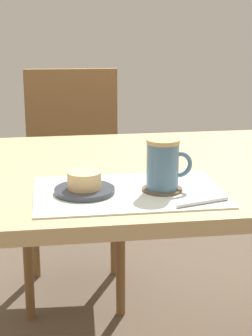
{
  "coord_description": "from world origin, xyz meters",
  "views": [
    {
      "loc": [
        -0.22,
        -1.46,
        1.18
      ],
      "look_at": [
        -0.04,
        -0.18,
        0.8
      ],
      "focal_mm": 60.0,
      "sensor_mm": 36.0,
      "label": 1
    }
  ],
  "objects_px": {
    "pastry_plate": "(85,191)",
    "coffee_mug": "(164,164)",
    "dining_table": "(130,193)",
    "pastry": "(84,180)",
    "wooden_chair": "(73,173)"
  },
  "relations": [
    {
      "from": "dining_table",
      "to": "pastry",
      "type": "distance_m",
      "value": 0.28
    },
    {
      "from": "coffee_mug",
      "to": "pastry_plate",
      "type": "bearing_deg",
      "value": 177.97
    },
    {
      "from": "coffee_mug",
      "to": "dining_table",
      "type": "bearing_deg",
      "value": 102.15
    },
    {
      "from": "wooden_chair",
      "to": "coffee_mug",
      "type": "relative_size",
      "value": 7.75
    },
    {
      "from": "dining_table",
      "to": "pastry_plate",
      "type": "bearing_deg",
      "value": -123.19
    },
    {
      "from": "dining_table",
      "to": "pastry_plate",
      "type": "relative_size",
      "value": 9.82
    },
    {
      "from": "pastry_plate",
      "to": "coffee_mug",
      "type": "height_order",
      "value": "coffee_mug"
    },
    {
      "from": "wooden_chair",
      "to": "pastry_plate",
      "type": "xyz_separation_m",
      "value": [
        -0.02,
        -0.98,
        0.25
      ]
    },
    {
      "from": "dining_table",
      "to": "pastry_plate",
      "type": "distance_m",
      "value": 0.27
    },
    {
      "from": "pastry",
      "to": "pastry_plate",
      "type": "bearing_deg",
      "value": 0.0
    },
    {
      "from": "dining_table",
      "to": "coffee_mug",
      "type": "bearing_deg",
      "value": -77.85
    },
    {
      "from": "pastry",
      "to": "wooden_chair",
      "type": "bearing_deg",
      "value": 88.91
    },
    {
      "from": "wooden_chair",
      "to": "pastry_plate",
      "type": "relative_size",
      "value": 6.53
    },
    {
      "from": "pastry_plate",
      "to": "coffee_mug",
      "type": "xyz_separation_m",
      "value": [
        0.19,
        -0.01,
        0.06
      ]
    },
    {
      "from": "dining_table",
      "to": "pastry",
      "type": "xyz_separation_m",
      "value": [
        -0.14,
        -0.21,
        0.11
      ]
    }
  ]
}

